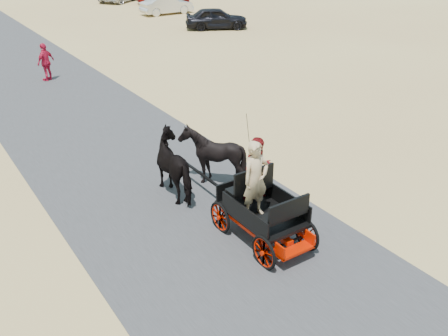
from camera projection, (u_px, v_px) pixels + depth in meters
ground at (231, 251)px, 11.36m from camera, size 140.00×140.00×0.00m
road at (231, 251)px, 11.35m from camera, size 6.00×140.00×0.01m
carriage at (262, 226)px, 11.64m from camera, size 1.30×2.40×0.72m
horse_left at (178, 165)px, 13.37m from camera, size 0.91×2.01×1.70m
horse_right at (212, 156)px, 13.91m from camera, size 1.37×1.54×1.70m
driver_man at (256, 179)px, 11.01m from camera, size 0.66×0.43×1.80m
passenger_woman at (258, 169)px, 11.71m from camera, size 0.77×0.60×1.58m
pedestrian at (46, 62)px, 22.87m from camera, size 1.08×0.89×1.73m
car_a at (216, 18)px, 33.66m from camera, size 4.47×3.38×1.42m
car_b at (167, 5)px, 38.88m from camera, size 4.12×1.47×1.35m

